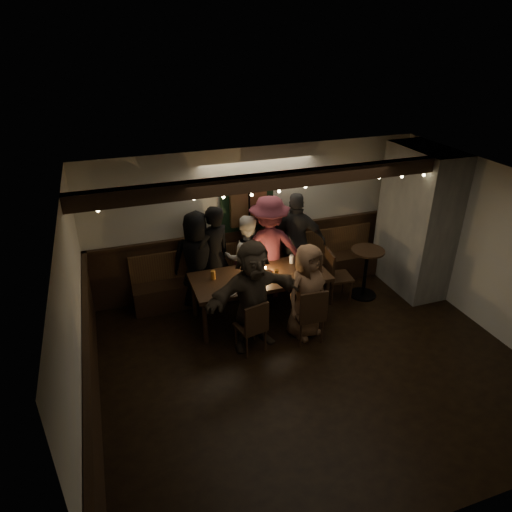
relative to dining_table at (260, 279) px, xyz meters
name	(u,v)px	position (x,y,z in m)	size (l,w,h in m)	color
room	(338,247)	(1.39, 0.02, 0.35)	(6.02, 5.01, 2.62)	black
dining_table	(260,279)	(0.00, 0.00, 0.00)	(2.21, 0.95, 0.96)	black
chair_near_left	(253,325)	(-0.40, -0.84, -0.23)	(0.47, 0.47, 0.87)	black
chair_near_right	(311,313)	(0.50, -0.88, -0.19)	(0.45, 0.45, 0.94)	black
chair_end	(334,273)	(1.42, 0.10, -0.19)	(0.48, 0.48, 0.95)	black
high_top	(366,267)	(2.00, 0.03, -0.14)	(0.58, 0.58, 0.92)	black
person_a	(197,261)	(-0.87, 0.70, 0.14)	(0.84, 0.55, 1.73)	black
person_b	(214,257)	(-0.59, 0.66, 0.19)	(0.66, 0.44, 1.82)	black
person_c	(246,258)	(-0.01, 0.69, 0.06)	(0.76, 0.59, 1.57)	beige
person_d	(269,248)	(0.39, 0.63, 0.22)	(1.21, 0.70, 1.88)	#54202C
person_e	(296,242)	(0.95, 0.75, 0.19)	(1.07, 0.45, 1.83)	#262627
person_f	(253,295)	(-0.34, -0.65, 0.15)	(1.61, 0.51, 1.74)	#362D22
person_g	(307,291)	(0.52, -0.66, 0.05)	(0.76, 0.49, 1.55)	brown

